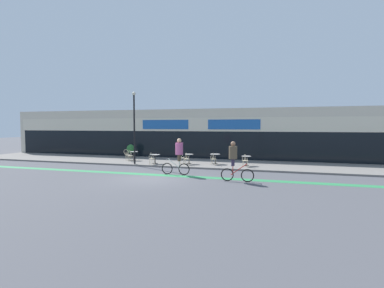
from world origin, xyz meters
name	(u,v)px	position (x,y,z in m)	size (l,w,h in m)	color
ground_plane	(149,179)	(0.00, 0.00, 0.00)	(120.00, 120.00, 0.00)	#4C4C51
sidewalk_slab	(189,163)	(0.00, 7.25, 0.06)	(40.00, 5.50, 0.12)	slate
storefront_facade	(204,134)	(0.00, 11.96, 2.25)	(40.00, 4.06, 4.51)	beige
bike_lane_stripe	(159,175)	(0.00, 1.32, 0.00)	(36.00, 0.70, 0.01)	#2D844C
bistro_table_0	(134,154)	(-4.70, 6.90, 0.64)	(0.66, 0.66, 0.74)	black
bistro_table_1	(155,157)	(-2.11, 5.45, 0.63)	(0.73, 0.73, 0.71)	black
bistro_table_2	(189,157)	(0.41, 6.12, 0.65)	(0.64, 0.64, 0.75)	black
bistro_table_3	(215,157)	(2.32, 6.62, 0.67)	(0.75, 0.75, 0.76)	black
bistro_table_4	(246,159)	(4.68, 6.32, 0.63)	(0.68, 0.68, 0.71)	black
cafe_chair_0_near	(130,155)	(-4.70, 6.27, 0.64)	(0.40, 0.57, 0.90)	beige
cafe_chair_0_side	(127,154)	(-5.32, 6.89, 0.64)	(0.60, 0.45, 0.90)	beige
cafe_chair_1_near	(152,158)	(-2.10, 4.82, 0.64)	(0.40, 0.58, 0.90)	beige
cafe_chair_2_near	(187,158)	(0.41, 5.50, 0.64)	(0.42, 0.58, 0.90)	beige
cafe_chair_2_side	(181,157)	(-0.22, 6.11, 0.64)	(0.59, 0.43, 0.90)	beige
cafe_chair_3_near	(213,158)	(2.31, 5.99, 0.64)	(0.43, 0.59, 0.90)	beige
cafe_chair_4_near	(245,160)	(4.68, 5.69, 0.64)	(0.44, 0.59, 0.90)	beige
planter_pot	(131,150)	(-6.15, 9.01, 0.79)	(0.72, 0.72, 1.19)	#232326
lamp_post	(134,123)	(-3.47, 4.75, 3.23)	(0.26, 0.26, 5.41)	black
cyclist_0	(178,154)	(1.10, 1.81, 1.31)	(1.81, 0.50, 2.24)	black
cyclist_1	(234,158)	(4.72, 0.64, 1.26)	(1.80, 0.48, 2.17)	black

